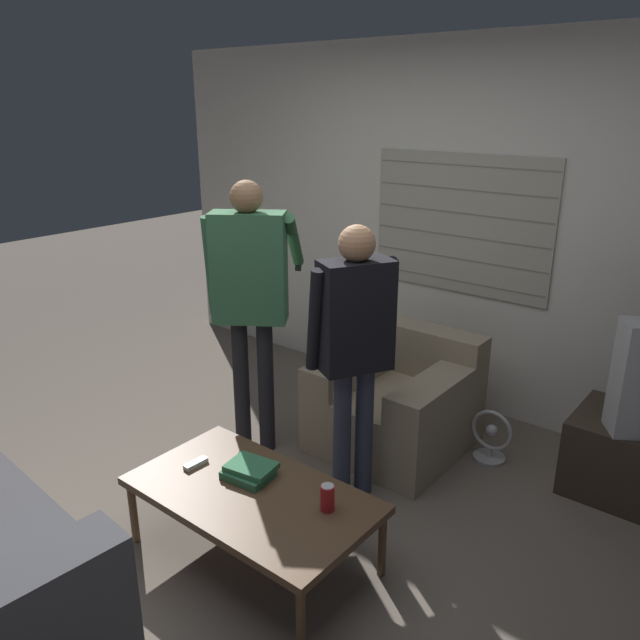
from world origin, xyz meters
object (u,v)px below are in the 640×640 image
(armchair_beige, at_px, (398,402))
(person_left_standing, at_px, (250,286))
(spare_remote, at_px, (196,463))
(floor_fan, at_px, (491,438))
(soda_can, at_px, (327,498))
(coffee_table, at_px, (252,497))
(person_right_standing, at_px, (354,335))
(book_stack, at_px, (249,471))

(armchair_beige, relative_size, person_left_standing, 0.52)
(person_left_standing, relative_size, spare_remote, 12.98)
(floor_fan, bearing_deg, soda_can, -96.14)
(coffee_table, xyz_separation_m, person_left_standing, (-0.73, 0.76, 0.74))
(person_right_standing, bearing_deg, person_left_standing, 117.35)
(floor_fan, bearing_deg, book_stack, -112.44)
(book_stack, relative_size, floor_fan, 0.76)
(person_right_standing, bearing_deg, book_stack, -163.57)
(coffee_table, height_order, soda_can, soda_can)
(book_stack, bearing_deg, armchair_beige, 88.02)
(person_left_standing, xyz_separation_m, person_right_standing, (0.78, -0.02, -0.12))
(person_right_standing, height_order, soda_can, person_right_standing)
(book_stack, bearing_deg, person_right_standing, 77.45)
(armchair_beige, bearing_deg, person_left_standing, 42.04)
(person_left_standing, bearing_deg, coffee_table, -80.80)
(person_right_standing, distance_m, spare_remote, 1.05)
(coffee_table, distance_m, floor_fan, 1.66)
(person_left_standing, distance_m, person_right_standing, 0.79)
(coffee_table, bearing_deg, floor_fan, 71.55)
(armchair_beige, distance_m, person_left_standing, 1.21)
(armchair_beige, xyz_separation_m, book_stack, (-0.04, -1.30, 0.12))
(coffee_table, bearing_deg, person_right_standing, 85.74)
(armchair_beige, bearing_deg, person_right_standing, 98.89)
(armchair_beige, xyz_separation_m, person_left_standing, (-0.68, -0.62, 0.79))
(armchair_beige, xyz_separation_m, soda_can, (0.41, -1.26, 0.15))
(armchair_beige, xyz_separation_m, coffee_table, (0.05, -1.38, 0.05))
(coffee_table, distance_m, person_left_standing, 1.28)
(floor_fan, bearing_deg, spare_remote, -119.52)
(coffee_table, distance_m, book_stack, 0.14)
(coffee_table, xyz_separation_m, book_stack, (-0.09, 0.08, 0.07))
(coffee_table, height_order, spare_remote, spare_remote)
(armchair_beige, distance_m, book_stack, 1.30)
(book_stack, bearing_deg, spare_remote, -160.68)
(person_right_standing, bearing_deg, spare_remote, 179.33)
(person_right_standing, relative_size, floor_fan, 4.61)
(coffee_table, xyz_separation_m, soda_can, (0.37, 0.12, 0.09))
(coffee_table, distance_m, person_right_standing, 0.97)
(person_right_standing, height_order, floor_fan, person_right_standing)
(armchair_beige, relative_size, coffee_table, 0.75)
(coffee_table, relative_size, person_right_standing, 0.77)
(book_stack, height_order, spare_remote, book_stack)
(person_left_standing, bearing_deg, armchair_beige, 7.57)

